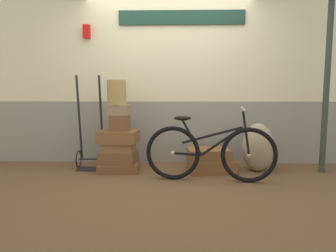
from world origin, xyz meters
TOP-DOWN VIEW (x-y plane):
  - ground at (0.00, 0.00)m, footprint 8.45×5.20m
  - station_building at (0.01, 0.85)m, footprint 6.45×0.74m
  - suitcase_0 at (-0.71, 0.25)m, footprint 0.61×0.55m
  - suitcase_1 at (-0.71, 0.24)m, footprint 0.53×0.44m
  - suitcase_2 at (-0.72, 0.27)m, footprint 0.48×0.36m
  - suitcase_3 at (-0.71, 0.26)m, footprint 0.57×0.45m
  - suitcase_4 at (-0.69, 0.23)m, footprint 0.28×0.22m
  - suitcase_5 at (-0.70, 0.24)m, footprint 0.29×0.23m
  - suitcase_6 at (0.61, 0.23)m, footprint 0.70×0.51m
  - suitcase_7 at (0.57, 0.25)m, footprint 0.62×0.49m
  - wicker_basket at (-0.72, 0.25)m, footprint 0.26×0.26m
  - luggage_trolley at (-1.15, 0.37)m, footprint 0.40×0.35m
  - burlap_sack at (1.27, 0.28)m, footprint 0.45×0.38m
  - bicycle at (0.54, -0.23)m, footprint 1.65×0.46m

SIDE VIEW (x-z plane):
  - ground at x=0.00m, z-range -0.06..0.00m
  - suitcase_0 at x=-0.71m, z-range 0.00..0.12m
  - suitcase_6 at x=0.61m, z-range 0.00..0.17m
  - suitcase_1 at x=-0.71m, z-range 0.12..0.27m
  - suitcase_7 at x=0.57m, z-range 0.17..0.33m
  - luggage_trolley at x=-1.15m, z-range -0.34..1.02m
  - suitcase_2 at x=-0.72m, z-range 0.27..0.41m
  - burlap_sack at x=1.27m, z-range 0.00..0.69m
  - bicycle at x=0.54m, z-range -0.10..0.84m
  - suitcase_3 at x=-0.71m, z-range 0.41..0.58m
  - suitcase_4 at x=-0.69m, z-range 0.58..0.80m
  - suitcase_5 at x=-0.70m, z-range 0.80..0.94m
  - wicker_basket at x=-0.72m, z-range 0.94..1.29m
  - station_building at x=0.01m, z-range 0.00..3.16m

